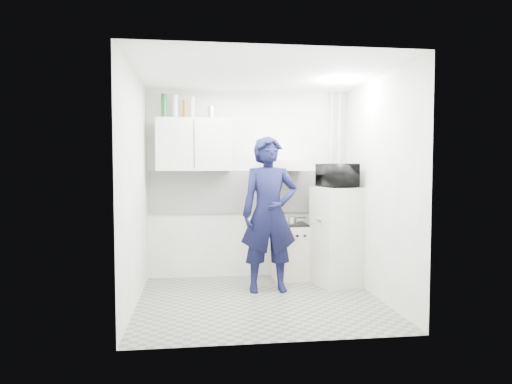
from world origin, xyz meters
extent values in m
plane|color=slate|center=(0.00, 0.00, 0.00)|extent=(2.80, 2.80, 0.00)
plane|color=white|center=(0.00, 0.00, 2.60)|extent=(2.80, 2.80, 0.00)
plane|color=silver|center=(0.00, 1.25, 1.30)|extent=(2.80, 0.00, 2.80)
plane|color=silver|center=(-1.40, 0.00, 1.30)|extent=(0.00, 2.60, 2.60)
plane|color=silver|center=(1.40, 0.00, 1.30)|extent=(0.00, 2.60, 2.60)
imported|color=black|center=(0.17, 0.43, 0.97)|extent=(0.71, 0.48, 1.93)
cube|color=beige|center=(0.55, 1.00, 0.37)|extent=(0.47, 0.47, 0.75)
cube|color=beige|center=(1.10, 0.62, 0.64)|extent=(0.65, 0.65, 1.29)
cube|color=black|center=(0.55, 1.00, 0.76)|extent=(0.45, 0.45, 0.03)
cylinder|color=silver|center=(0.55, 0.97, 0.82)|extent=(0.17, 0.17, 0.10)
imported|color=black|center=(1.10, 0.62, 1.44)|extent=(0.61, 0.46, 0.31)
cylinder|color=#144C1E|center=(-1.14, 1.07, 2.36)|extent=(0.07, 0.07, 0.32)
cylinder|color=#B2B7BC|center=(-1.00, 1.07, 2.35)|extent=(0.08, 0.08, 0.31)
cylinder|color=brown|center=(-0.87, 1.07, 2.33)|extent=(0.06, 0.06, 0.25)
cylinder|color=#B2B7BC|center=(-0.77, 1.07, 2.34)|extent=(0.06, 0.06, 0.29)
cylinder|color=silver|center=(-0.52, 1.07, 2.29)|extent=(0.09, 0.09, 0.17)
cube|color=beige|center=(-0.75, 1.07, 1.85)|extent=(1.00, 0.35, 0.70)
cube|color=beige|center=(0.45, 1.00, 1.57)|extent=(0.60, 0.50, 0.14)
cube|color=white|center=(0.00, 1.24, 1.20)|extent=(2.74, 0.03, 0.60)
cylinder|color=beige|center=(1.30, 1.17, 1.30)|extent=(0.05, 0.05, 2.60)
cylinder|color=beige|center=(1.18, 1.17, 1.30)|extent=(0.04, 0.04, 2.60)
cylinder|color=white|center=(1.00, 0.20, 2.57)|extent=(0.10, 0.10, 0.02)
camera|label=1|loc=(-0.71, -5.14, 1.56)|focal=32.00mm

